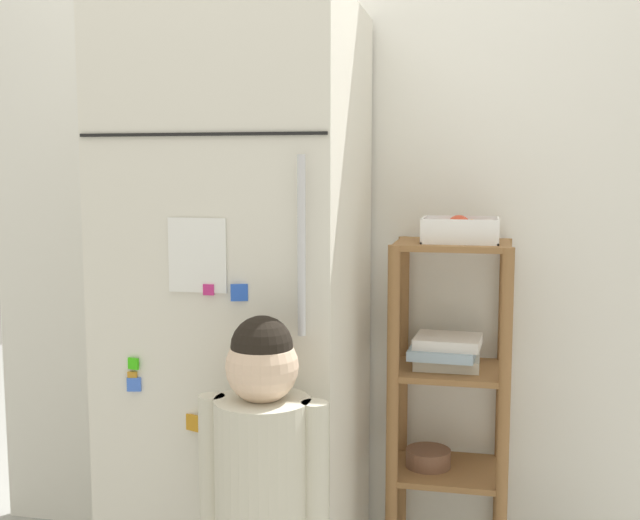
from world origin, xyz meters
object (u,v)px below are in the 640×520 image
Objects in this scene: refrigerator at (244,313)px; child_standing at (263,476)px; pantry_shelf_unit at (447,389)px; fruit_bin at (463,231)px.

refrigerator reaches higher than child_standing.
refrigerator reaches higher than pantry_shelf_unit.
refrigerator is 1.82× the size of child_standing.
refrigerator is 0.58m from child_standing.
fruit_bin is at bearing 15.84° from refrigerator.
fruit_bin is (0.04, -0.01, 0.49)m from pantry_shelf_unit.
refrigerator is 1.62× the size of pantry_shelf_unit.
pantry_shelf_unit is 4.90× the size of fruit_bin.
child_standing is at bearing -124.16° from fruit_bin.
refrigerator is at bearing -162.74° from pantry_shelf_unit.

